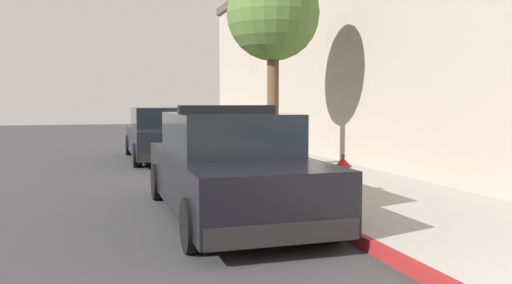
# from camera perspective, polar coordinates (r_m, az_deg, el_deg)

# --- Properties ---
(ground_plane) EXTENTS (32.79, 60.00, 0.20)m
(ground_plane) POSITION_cam_1_polar(r_m,az_deg,el_deg) (11.90, -23.69, -4.79)
(ground_plane) COLOR #353538
(sidewalk_pavement) EXTENTS (3.19, 60.00, 0.16)m
(sidewalk_pavement) POSITION_cam_1_polar(r_m,az_deg,el_deg) (12.66, 4.39, -3.07)
(sidewalk_pavement) COLOR #9E9991
(sidewalk_pavement) RESTS_ON ground
(curb_painted_edge) EXTENTS (0.08, 60.00, 0.16)m
(curb_painted_edge) POSITION_cam_1_polar(r_m,az_deg,el_deg) (12.16, -2.81, -3.37)
(curb_painted_edge) COLOR maroon
(curb_painted_edge) RESTS_ON ground
(storefront_building) EXTENTS (7.44, 27.91, 6.54)m
(storefront_building) POSITION_cam_1_polar(r_m,az_deg,el_deg) (16.17, 20.63, 9.63)
(storefront_building) COLOR gray
(storefront_building) RESTS_ON ground
(police_cruiser) EXTENTS (1.94, 4.84, 1.68)m
(police_cruiser) POSITION_cam_1_polar(r_m,az_deg,el_deg) (7.85, -3.03, -2.80)
(police_cruiser) COLOR black
(police_cruiser) RESTS_ON ground
(parked_car_silver_ahead) EXTENTS (1.94, 4.84, 1.56)m
(parked_car_silver_ahead) POSITION_cam_1_polar(r_m,az_deg,el_deg) (15.85, -10.29, 0.78)
(parked_car_silver_ahead) COLOR black
(parked_car_silver_ahead) RESTS_ON ground
(fire_hydrant) EXTENTS (0.44, 0.40, 0.76)m
(fire_hydrant) POSITION_cam_1_polar(r_m,az_deg,el_deg) (8.23, 9.54, -4.15)
(fire_hydrant) COLOR #4C4C51
(fire_hydrant) RESTS_ON sidewalk_pavement
(street_tree) EXTENTS (2.20, 2.20, 4.74)m
(street_tree) POSITION_cam_1_polar(r_m,az_deg,el_deg) (12.63, 1.89, 13.66)
(street_tree) COLOR brown
(street_tree) RESTS_ON sidewalk_pavement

